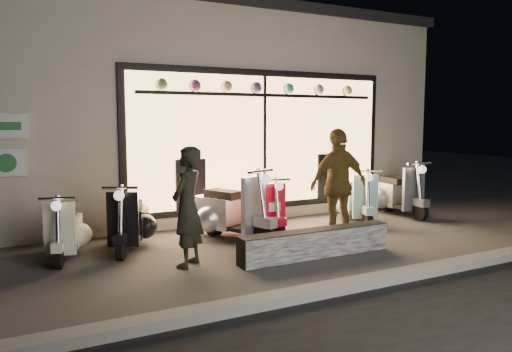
{
  "coord_description": "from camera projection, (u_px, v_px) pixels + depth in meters",
  "views": [
    {
      "loc": [
        -3.74,
        -6.39,
        1.95
      ],
      "look_at": [
        -0.08,
        0.6,
        1.05
      ],
      "focal_mm": 35.0,
      "sensor_mm": 36.0,
      "label": 1
    }
  ],
  "objects": [
    {
      "name": "scooter_silver",
      "position": [
        226.0,
        211.0,
        8.18
      ],
      "size": [
        0.9,
        1.56,
        1.13
      ],
      "rotation": [
        0.0,
        0.0,
        0.39
      ],
      "color": "black",
      "rests_on": "ground"
    },
    {
      "name": "scooter_black",
      "position": [
        130.0,
        222.0,
        7.59
      ],
      "size": [
        0.81,
        1.34,
        0.98
      ],
      "rotation": [
        0.0,
        0.0,
        -0.43
      ],
      "color": "black",
      "rests_on": "ground"
    },
    {
      "name": "scooter_red",
      "position": [
        260.0,
        210.0,
        8.67
      ],
      "size": [
        0.45,
        1.33,
        0.95
      ],
      "rotation": [
        0.0,
        0.0,
        -0.04
      ],
      "color": "black",
      "rests_on": "ground"
    },
    {
      "name": "kerb",
      "position": [
        365.0,
        282.0,
        5.8
      ],
      "size": [
        40.0,
        0.25,
        0.12
      ],
      "primitive_type": "cube",
      "color": "slate",
      "rests_on": "ground"
    },
    {
      "name": "shop_building",
      "position": [
        172.0,
        113.0,
        11.72
      ],
      "size": [
        10.2,
        6.23,
        4.2
      ],
      "color": "beige",
      "rests_on": "ground"
    },
    {
      "name": "ground",
      "position": [
        279.0,
        248.0,
        7.57
      ],
      "size": [
        40.0,
        40.0,
        0.0
      ],
      "primitive_type": "plane",
      "color": "#383533",
      "rests_on": "ground"
    },
    {
      "name": "woman",
      "position": [
        339.0,
        184.0,
        8.06
      ],
      "size": [
        1.06,
        0.45,
        1.81
      ],
      "primitive_type": "imported",
      "rotation": [
        0.0,
        0.0,
        3.14
      ],
      "color": "brown",
      "rests_on": "ground"
    },
    {
      "name": "scooter_blue",
      "position": [
        357.0,
        200.0,
        9.6
      ],
      "size": [
        0.82,
        1.38,
        1.01
      ],
      "rotation": [
        0.0,
        0.0,
        -0.42
      ],
      "color": "black",
      "rests_on": "ground"
    },
    {
      "name": "graffiti_barrier",
      "position": [
        316.0,
        243.0,
        7.08
      ],
      "size": [
        2.37,
        0.28,
        0.4
      ],
      "primitive_type": "cube",
      "color": "black",
      "rests_on": "ground"
    },
    {
      "name": "scooter_grey",
      "position": [
        395.0,
        193.0,
        10.31
      ],
      "size": [
        0.57,
        1.51,
        1.08
      ],
      "rotation": [
        0.0,
        0.0,
        -0.1
      ],
      "color": "black",
      "rests_on": "ground"
    },
    {
      "name": "man",
      "position": [
        188.0,
        207.0,
        6.58
      ],
      "size": [
        0.68,
        0.68,
        1.6
      ],
      "primitive_type": "imported",
      "rotation": [
        0.0,
        0.0,
        3.92
      ],
      "color": "black",
      "rests_on": "ground"
    },
    {
      "name": "scooter_cream",
      "position": [
        65.0,
        231.0,
        7.13
      ],
      "size": [
        0.62,
        1.27,
        0.9
      ],
      "rotation": [
        0.0,
        0.0,
        -0.26
      ],
      "color": "black",
      "rests_on": "ground"
    }
  ]
}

